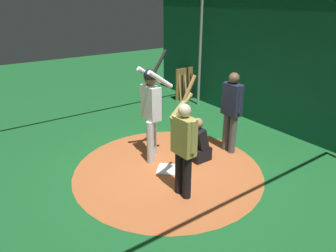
# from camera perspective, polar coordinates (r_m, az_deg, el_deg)

# --- Properties ---
(ground_plane) EXTENTS (26.38, 26.38, 0.00)m
(ground_plane) POSITION_cam_1_polar(r_m,az_deg,el_deg) (6.19, -0.00, -8.12)
(ground_plane) COLOR #195B28
(dirt_circle) EXTENTS (3.74, 3.74, 0.01)m
(dirt_circle) POSITION_cam_1_polar(r_m,az_deg,el_deg) (6.19, -0.00, -8.10)
(dirt_circle) COLOR #B76033
(dirt_circle) RESTS_ON ground
(home_plate) EXTENTS (0.59, 0.59, 0.01)m
(home_plate) POSITION_cam_1_polar(r_m,az_deg,el_deg) (6.19, -0.00, -8.03)
(home_plate) COLOR white
(home_plate) RESTS_ON dirt_circle
(batter) EXTENTS (0.68, 0.49, 2.25)m
(batter) POSITION_cam_1_polar(r_m,az_deg,el_deg) (6.13, -3.12, 3.86)
(batter) COLOR #BCBCC0
(batter) RESTS_ON ground
(catcher) EXTENTS (0.58, 0.40, 0.95)m
(catcher) POSITION_cam_1_polar(r_m,az_deg,el_deg) (6.40, 5.54, -3.34)
(catcher) COLOR black
(catcher) RESTS_ON ground
(umpire) EXTENTS (0.22, 0.49, 1.78)m
(umpire) POSITION_cam_1_polar(r_m,az_deg,el_deg) (6.65, 11.76, 3.22)
(umpire) COLOR #4C4C51
(umpire) RESTS_ON ground
(visitor) EXTENTS (0.55, 0.51, 2.04)m
(visitor) POSITION_cam_1_polar(r_m,az_deg,el_deg) (5.01, 2.99, -3.48)
(visitor) COLOR black
(visitor) RESTS_ON ground
(back_wall) EXTENTS (0.23, 10.38, 3.60)m
(back_wall) POSITION_cam_1_polar(r_m,az_deg,el_deg) (8.01, 21.66, 11.43)
(back_wall) COLOR #0F472D
(back_wall) RESTS_ON ground
(cage_frame) EXTENTS (6.31, 5.58, 3.29)m
(cage_frame) POSITION_cam_1_polar(r_m,az_deg,el_deg) (5.38, -0.00, 13.55)
(cage_frame) COLOR gray
(cage_frame) RESTS_ON ground
(bat_rack) EXTENTS (1.06, 0.20, 1.05)m
(bat_rack) POSITION_cam_1_polar(r_m,az_deg,el_deg) (10.41, 3.94, 7.84)
(bat_rack) COLOR olive
(bat_rack) RESTS_ON ground
(baseball_0) EXTENTS (0.07, 0.07, 0.07)m
(baseball_0) POSITION_cam_1_polar(r_m,az_deg,el_deg) (6.54, 3.05, -5.89)
(baseball_0) COLOR white
(baseball_0) RESTS_ON dirt_circle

